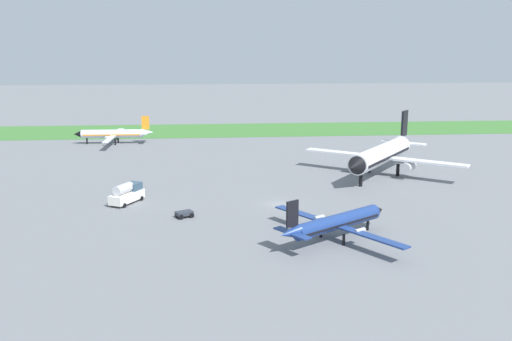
{
  "coord_description": "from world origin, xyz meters",
  "views": [
    {
      "loc": [
        -11.05,
        -84.04,
        24.11
      ],
      "look_at": [
        -2.57,
        11.4,
        3.0
      ],
      "focal_mm": 39.11,
      "sensor_mm": 36.0,
      "label": 1
    }
  ],
  "objects_px": {
    "airplane_taxiing_turboprop": "(114,134)",
    "airplane_foreground_turboprop": "(336,222)",
    "baggage_cart_near_gate": "(184,214)",
    "airplane_midfield_jet": "(382,154)",
    "fuel_truck_midfield": "(127,193)"
  },
  "relations": [
    {
      "from": "airplane_taxiing_turboprop",
      "to": "airplane_foreground_turboprop",
      "type": "xyz_separation_m",
      "value": [
        40.03,
        -77.64,
        -0.19
      ]
    },
    {
      "from": "airplane_foreground_turboprop",
      "to": "fuel_truck_midfield",
      "type": "height_order",
      "value": "airplane_foreground_turboprop"
    },
    {
      "from": "fuel_truck_midfield",
      "to": "airplane_taxiing_turboprop",
      "type": "bearing_deg",
      "value": 39.71
    },
    {
      "from": "airplane_taxiing_turboprop",
      "to": "fuel_truck_midfield",
      "type": "xyz_separation_m",
      "value": [
        11.06,
        -57.44,
        -1.01
      ]
    },
    {
      "from": "baggage_cart_near_gate",
      "to": "fuel_truck_midfield",
      "type": "bearing_deg",
      "value": -68.71
    },
    {
      "from": "baggage_cart_near_gate",
      "to": "airplane_midfield_jet",
      "type": "bearing_deg",
      "value": -172.67
    },
    {
      "from": "airplane_foreground_turboprop",
      "to": "airplane_midfield_jet",
      "type": "bearing_deg",
      "value": 30.14
    },
    {
      "from": "airplane_taxiing_turboprop",
      "to": "baggage_cart_near_gate",
      "type": "distance_m",
      "value": 69.11
    },
    {
      "from": "airplane_foreground_turboprop",
      "to": "fuel_truck_midfield",
      "type": "relative_size",
      "value": 2.76
    },
    {
      "from": "airplane_foreground_turboprop",
      "to": "airplane_midfield_jet",
      "type": "relative_size",
      "value": 0.7
    },
    {
      "from": "airplane_foreground_turboprop",
      "to": "airplane_taxiing_turboprop",
      "type": "bearing_deg",
      "value": 83.2
    },
    {
      "from": "airplane_taxiing_turboprop",
      "to": "fuel_truck_midfield",
      "type": "distance_m",
      "value": 58.5
    },
    {
      "from": "airplane_foreground_turboprop",
      "to": "baggage_cart_near_gate",
      "type": "distance_m",
      "value": 22.91
    },
    {
      "from": "airplane_midfield_jet",
      "to": "airplane_foreground_turboprop",
      "type": "bearing_deg",
      "value": 11.65
    },
    {
      "from": "airplane_foreground_turboprop",
      "to": "airplane_midfield_jet",
      "type": "height_order",
      "value": "airplane_midfield_jet"
    }
  ]
}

